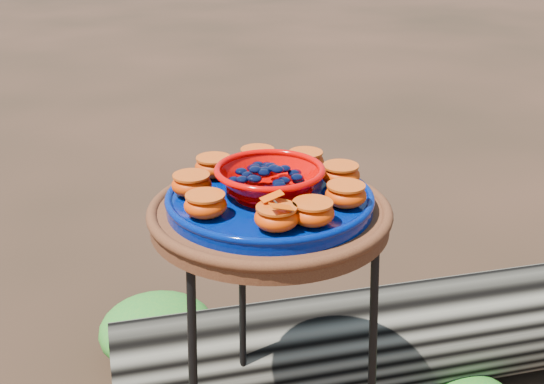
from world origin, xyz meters
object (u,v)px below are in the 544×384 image
object	(u,v)px
terracotta_saucer	(270,216)
driftwood_log	(408,337)
red_bowl	(270,182)
plant_stand	(270,379)
cobalt_plate	(270,201)

from	to	relation	value
terracotta_saucer	driftwood_log	bearing A→B (deg)	31.00
red_bowl	driftwood_log	world-z (taller)	red_bowl
plant_stand	red_bowl	distance (m)	0.44
cobalt_plate	driftwood_log	size ratio (longest dim) A/B	0.24
plant_stand	driftwood_log	bearing A→B (deg)	31.00
cobalt_plate	driftwood_log	world-z (taller)	cobalt_plate
red_bowl	driftwood_log	size ratio (longest dim) A/B	0.12
terracotta_saucer	driftwood_log	world-z (taller)	terracotta_saucer
plant_stand	terracotta_saucer	distance (m)	0.37
plant_stand	driftwood_log	xyz separation A→B (m)	(0.49, 0.30, -0.20)
terracotta_saucer	red_bowl	world-z (taller)	red_bowl
cobalt_plate	red_bowl	bearing A→B (deg)	0.00
terracotta_saucer	cobalt_plate	xyz separation A→B (m)	(0.00, 0.00, 0.03)
terracotta_saucer	cobalt_plate	bearing A→B (deg)	0.00
cobalt_plate	red_bowl	world-z (taller)	red_bowl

